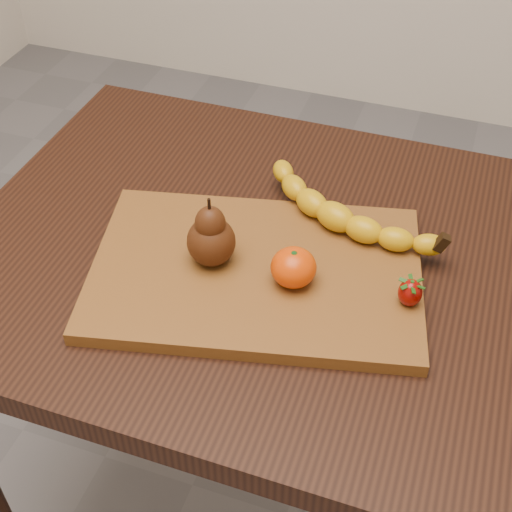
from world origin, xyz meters
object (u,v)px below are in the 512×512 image
(cutting_board, at_px, (256,272))
(pear, at_px, (211,231))
(table, at_px, (299,304))
(mandarin, at_px, (293,267))

(cutting_board, xyz_separation_m, pear, (-0.06, -0.01, 0.06))
(table, relative_size, pear, 9.60)
(table, height_order, cutting_board, cutting_board)
(table, xyz_separation_m, pear, (-0.11, -0.07, 0.17))
(pear, bearing_deg, cutting_board, 5.61)
(table, xyz_separation_m, cutting_board, (-0.05, -0.06, 0.11))
(cutting_board, bearing_deg, mandarin, -23.70)
(table, distance_m, cutting_board, 0.13)
(table, distance_m, mandarin, 0.16)
(table, distance_m, pear, 0.21)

